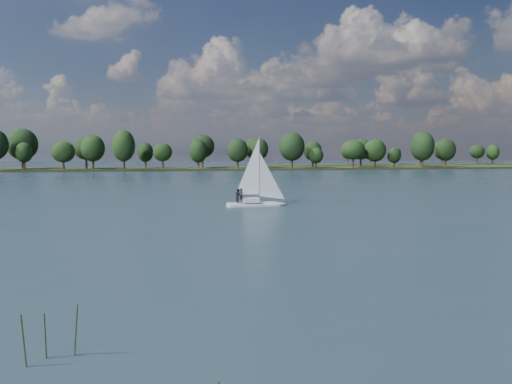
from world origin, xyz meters
TOP-DOWN VIEW (x-y plane):
  - ground at (0.00, 100.00)m, footprint 700.00×700.00m
  - far_shore at (0.00, 212.00)m, footprint 660.00×40.00m
  - far_shore_back at (160.00, 260.00)m, footprint 220.00×30.00m
  - sailboat at (4.05, 46.37)m, footprint 7.47×2.59m
  - treeline at (-1.13, 208.02)m, footprint 563.12×74.65m
  - reeds at (0.21, -9.84)m, footprint 59.55×9.46m

SIDE VIEW (x-z plane):
  - ground at x=0.00m, z-range 0.00..0.00m
  - far_shore at x=0.00m, z-range -0.75..0.75m
  - far_shore_back at x=160.00m, z-range -0.70..0.70m
  - reeds at x=0.21m, z-range -0.29..1.89m
  - sailboat at x=4.05m, z-range -2.14..7.53m
  - treeline at x=-1.13m, z-range -0.83..16.98m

